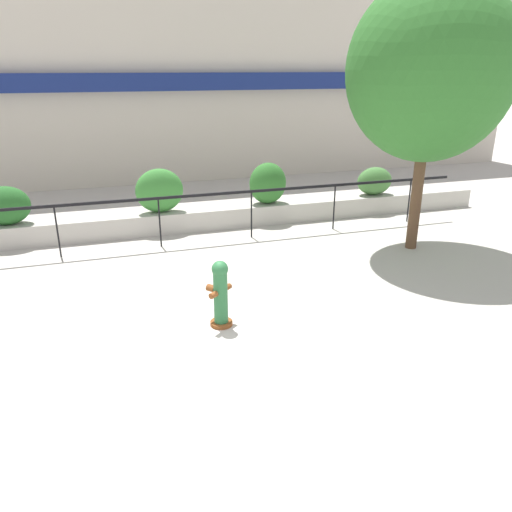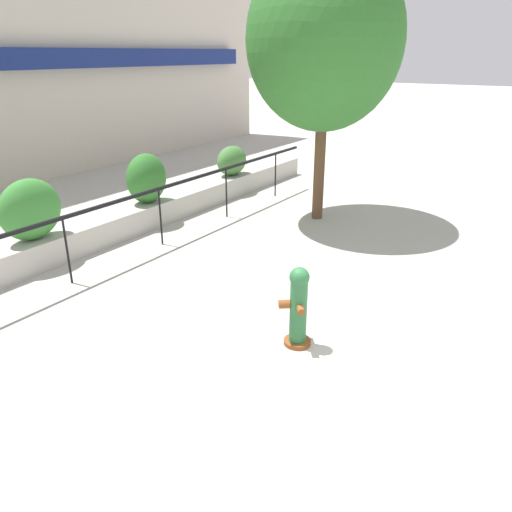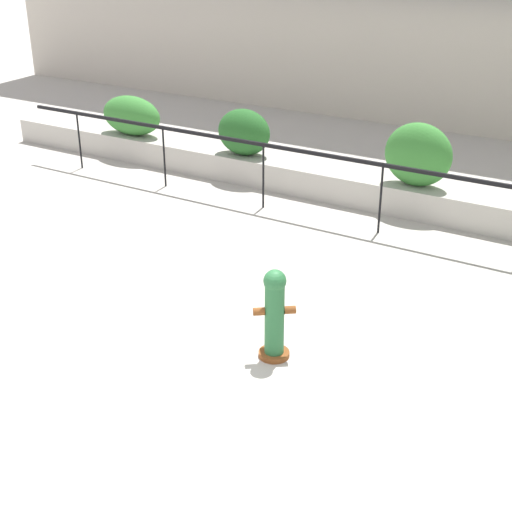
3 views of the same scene
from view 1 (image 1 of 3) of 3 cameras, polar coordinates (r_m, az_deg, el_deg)
The scene contains 10 objects.
ground_plane at distance 7.13m, azimuth -5.47°, elevation -11.65°, with size 120.00×120.00×0.00m, color #B2ADA3.
building_facade at distance 17.93m, azimuth -14.84°, elevation 20.72°, with size 30.00×1.36×8.00m.
planter_wall_low at distance 12.49m, azimuth -11.49°, elevation 3.79°, with size 18.00×0.70×0.50m, color #B7B2A8.
fence_railing_segment at distance 11.23m, azimuth -11.10°, elevation 5.98°, with size 15.00×0.05×1.15m.
hedge_bush_1 at distance 12.42m, azimuth -26.73°, elevation 5.16°, with size 1.07×0.70×0.87m, color #235B23.
hedge_bush_2 at distance 12.30m, azimuth -10.98°, elevation 7.34°, with size 1.14×0.60×1.06m, color #387F33.
hedge_bush_3 at distance 12.90m, azimuth 1.36°, elevation 8.31°, with size 0.96×0.70×1.05m, color #2D6B28.
hedge_bush_4 at distance 14.23m, azimuth 13.39°, elevation 8.34°, with size 1.01×0.61×0.76m, color #427538.
fire_hydrant at distance 7.73m, azimuth -4.10°, elevation -4.24°, with size 0.49×0.49×1.08m.
street_tree at distance 11.15m, azimuth 19.39°, elevation 19.37°, with size 3.46×3.11×5.57m.
Camera 1 is at (-1.18, -5.91, 3.82)m, focal length 35.00 mm.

